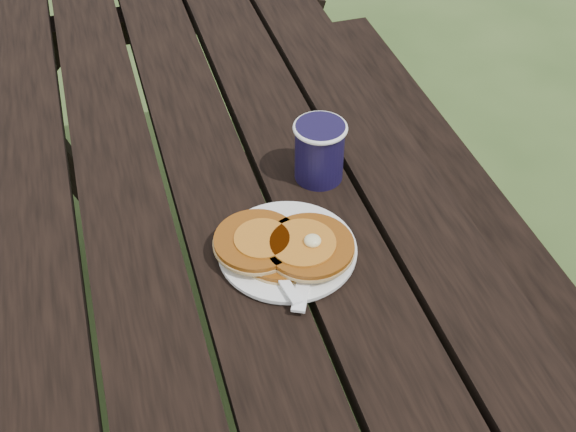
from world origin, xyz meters
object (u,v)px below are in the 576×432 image
object	(u,v)px
picnic_table	(218,294)
pancake_stack	(285,245)
coffee_cup	(320,148)
plate	(287,251)

from	to	relation	value
picnic_table	pancake_stack	bearing A→B (deg)	-76.97
picnic_table	coffee_cup	bearing A→B (deg)	-34.27
plate	coffee_cup	xyz separation A→B (m)	(0.10, 0.16, 0.05)
plate	pancake_stack	bearing A→B (deg)	-134.21
picnic_table	coffee_cup	distance (m)	0.49
picnic_table	pancake_stack	distance (m)	0.50
picnic_table	plate	distance (m)	0.48
picnic_table	plate	world-z (taller)	plate
coffee_cup	pancake_stack	bearing A→B (deg)	-123.55
pancake_stack	coffee_cup	distance (m)	0.20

